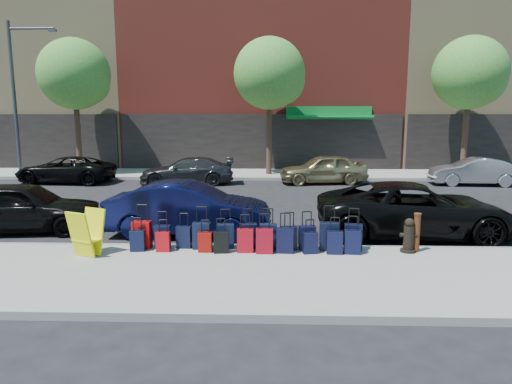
{
  "coord_description": "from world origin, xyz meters",
  "views": [
    {
      "loc": [
        0.56,
        -15.4,
        3.32
      ],
      "look_at": [
        0.13,
        -1.5,
        0.98
      ],
      "focal_mm": 32.0,
      "sensor_mm": 36.0,
      "label": 1
    }
  ],
  "objects_px": {
    "display_rack": "(87,233)",
    "car_far_1": "(187,171)",
    "car_near_2": "(415,210)",
    "car_near_1": "(189,209)",
    "car_far_0": "(65,170)",
    "car_near_0": "(22,207)",
    "car_far_2": "(323,169)",
    "suitcase_front_5": "(248,236)",
    "car_far_3": "(474,171)",
    "bollard": "(417,232)",
    "fire_hydrant": "(409,236)",
    "streetlight": "(17,90)",
    "tree_center": "(272,76)",
    "tree_right": "(472,75)",
    "tree_left": "(77,76)"
  },
  "relations": [
    {
      "from": "suitcase_front_5",
      "to": "car_far_3",
      "type": "bearing_deg",
      "value": 36.61
    },
    {
      "from": "suitcase_front_5",
      "to": "car_near_1",
      "type": "xyz_separation_m",
      "value": [
        -1.73,
        1.76,
        0.29
      ]
    },
    {
      "from": "tree_center",
      "to": "car_near_0",
      "type": "distance_m",
      "value": 15.0
    },
    {
      "from": "tree_center",
      "to": "display_rack",
      "type": "height_order",
      "value": "tree_center"
    },
    {
      "from": "car_far_1",
      "to": "car_far_2",
      "type": "relative_size",
      "value": 1.06
    },
    {
      "from": "tree_left",
      "to": "car_far_1",
      "type": "bearing_deg",
      "value": -25.11
    },
    {
      "from": "streetlight",
      "to": "car_far_0",
      "type": "bearing_deg",
      "value": -32.18
    },
    {
      "from": "car_far_0",
      "to": "car_near_0",
      "type": "bearing_deg",
      "value": 21.59
    },
    {
      "from": "tree_center",
      "to": "car_far_0",
      "type": "xyz_separation_m",
      "value": [
        -10.24,
        -2.71,
        -4.76
      ]
    },
    {
      "from": "tree_right",
      "to": "car_far_3",
      "type": "height_order",
      "value": "tree_right"
    },
    {
      "from": "bollard",
      "to": "car_far_0",
      "type": "relative_size",
      "value": 0.19
    },
    {
      "from": "tree_right",
      "to": "car_near_1",
      "type": "bearing_deg",
      "value": -135.73
    },
    {
      "from": "bollard",
      "to": "car_far_0",
      "type": "bearing_deg",
      "value": 139.31
    },
    {
      "from": "suitcase_front_5",
      "to": "display_rack",
      "type": "xyz_separation_m",
      "value": [
        -3.65,
        -0.69,
        0.22
      ]
    },
    {
      "from": "car_near_1",
      "to": "car_far_0",
      "type": "distance_m",
      "value": 12.59
    },
    {
      "from": "bollard",
      "to": "suitcase_front_5",
      "type": "bearing_deg",
      "value": 177.87
    },
    {
      "from": "tree_center",
      "to": "bollard",
      "type": "height_order",
      "value": "tree_center"
    },
    {
      "from": "car_near_0",
      "to": "car_far_0",
      "type": "xyz_separation_m",
      "value": [
        -3.07,
        9.6,
        -0.08
      ]
    },
    {
      "from": "display_rack",
      "to": "car_far_1",
      "type": "relative_size",
      "value": 0.23
    },
    {
      "from": "car_far_0",
      "to": "display_rack",
      "type": "bearing_deg",
      "value": 29.97
    },
    {
      "from": "car_far_2",
      "to": "car_far_3",
      "type": "distance_m",
      "value": 7.18
    },
    {
      "from": "car_far_2",
      "to": "tree_right",
      "type": "bearing_deg",
      "value": 99.59
    },
    {
      "from": "car_far_0",
      "to": "car_near_1",
      "type": "bearing_deg",
      "value": 42.79
    },
    {
      "from": "car_far_2",
      "to": "fire_hydrant",
      "type": "bearing_deg",
      "value": -4.91
    },
    {
      "from": "suitcase_front_5",
      "to": "display_rack",
      "type": "bearing_deg",
      "value": 179.42
    },
    {
      "from": "car_near_1",
      "to": "car_far_3",
      "type": "height_order",
      "value": "car_near_1"
    },
    {
      "from": "car_near_1",
      "to": "car_far_3",
      "type": "distance_m",
      "value": 15.44
    },
    {
      "from": "fire_hydrant",
      "to": "car_near_1",
      "type": "distance_m",
      "value": 5.84
    },
    {
      "from": "bollard",
      "to": "car_near_1",
      "type": "relative_size",
      "value": 0.2
    },
    {
      "from": "streetlight",
      "to": "display_rack",
      "type": "height_order",
      "value": "streetlight"
    },
    {
      "from": "tree_left",
      "to": "car_near_1",
      "type": "relative_size",
      "value": 1.61
    },
    {
      "from": "car_near_0",
      "to": "car_far_2",
      "type": "bearing_deg",
      "value": -51.52
    },
    {
      "from": "car_far_3",
      "to": "tree_left",
      "type": "bearing_deg",
      "value": -93.49
    },
    {
      "from": "tree_center",
      "to": "car_far_2",
      "type": "relative_size",
      "value": 1.71
    },
    {
      "from": "car_near_0",
      "to": "car_near_1",
      "type": "xyz_separation_m",
      "value": [
        4.84,
        -0.2,
        0.01
      ]
    },
    {
      "from": "car_near_0",
      "to": "car_far_2",
      "type": "height_order",
      "value": "car_near_0"
    },
    {
      "from": "display_rack",
      "to": "car_near_2",
      "type": "bearing_deg",
      "value": 41.33
    },
    {
      "from": "tree_right",
      "to": "car_near_0",
      "type": "relative_size",
      "value": 1.69
    },
    {
      "from": "suitcase_front_5",
      "to": "car_far_2",
      "type": "bearing_deg",
      "value": 63.74
    },
    {
      "from": "fire_hydrant",
      "to": "car_far_2",
      "type": "distance_m",
      "value": 11.94
    },
    {
      "from": "car_near_2",
      "to": "car_far_1",
      "type": "height_order",
      "value": "car_near_2"
    },
    {
      "from": "car_far_0",
      "to": "car_far_1",
      "type": "bearing_deg",
      "value": 91.27
    },
    {
      "from": "car_far_1",
      "to": "streetlight",
      "type": "bearing_deg",
      "value": -109.92
    },
    {
      "from": "fire_hydrant",
      "to": "display_rack",
      "type": "distance_m",
      "value": 7.44
    },
    {
      "from": "car_near_1",
      "to": "car_far_2",
      "type": "bearing_deg",
      "value": -22.83
    },
    {
      "from": "fire_hydrant",
      "to": "display_rack",
      "type": "xyz_separation_m",
      "value": [
        -7.42,
        -0.51,
        0.15
      ]
    },
    {
      "from": "fire_hydrant",
      "to": "tree_center",
      "type": "bearing_deg",
      "value": 106.55
    },
    {
      "from": "tree_right",
      "to": "car_near_0",
      "type": "height_order",
      "value": "tree_right"
    },
    {
      "from": "tree_right",
      "to": "bollard",
      "type": "distance_m",
      "value": 16.78
    },
    {
      "from": "car_far_3",
      "to": "bollard",
      "type": "bearing_deg",
      "value": -24.21
    }
  ]
}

